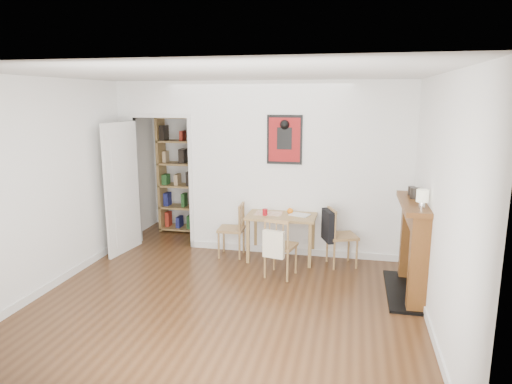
% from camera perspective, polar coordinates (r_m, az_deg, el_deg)
% --- Properties ---
extents(ground, '(5.20, 5.20, 0.00)m').
position_cam_1_polar(ground, '(5.95, -2.52, -11.63)').
color(ground, '#503119').
rests_on(ground, ground).
extents(room_shell, '(5.20, 5.20, 5.20)m').
position_cam_1_polar(room_shell, '(6.83, 1.05, 2.82)').
color(room_shell, white).
rests_on(room_shell, ground).
extents(dining_table, '(1.00, 0.64, 0.68)m').
position_cam_1_polar(dining_table, '(6.69, 3.22, -3.51)').
color(dining_table, '#9C8349').
rests_on(dining_table, ground).
extents(chair_left, '(0.42, 0.42, 0.81)m').
position_cam_1_polar(chair_left, '(6.88, -3.11, -4.73)').
color(chair_left, '#997F47').
rests_on(chair_left, ground).
extents(chair_right, '(0.59, 0.55, 0.85)m').
position_cam_1_polar(chair_right, '(6.59, 10.56, -5.40)').
color(chair_right, '#997F47').
rests_on(chair_right, ground).
extents(chair_front, '(0.49, 0.53, 0.83)m').
position_cam_1_polar(chair_front, '(6.11, 3.06, -6.78)').
color(chair_front, '#997F47').
rests_on(chair_front, ground).
extents(bookshelf, '(0.87, 0.35, 2.06)m').
position_cam_1_polar(bookshelf, '(8.13, -9.04, 2.14)').
color(bookshelf, '#9C8349').
rests_on(bookshelf, ground).
extents(fireplace, '(0.45, 1.25, 1.16)m').
position_cam_1_polar(fireplace, '(5.84, 19.17, -6.28)').
color(fireplace, '#5E3216').
rests_on(fireplace, ground).
extents(red_glass, '(0.07, 0.07, 0.10)m').
position_cam_1_polar(red_glass, '(6.61, 1.13, -2.53)').
color(red_glass, maroon).
rests_on(red_glass, dining_table).
extents(orange_fruit, '(0.09, 0.09, 0.09)m').
position_cam_1_polar(orange_fruit, '(6.71, 4.29, -2.37)').
color(orange_fruit, orange).
rests_on(orange_fruit, dining_table).
extents(placemat, '(0.40, 0.30, 0.00)m').
position_cam_1_polar(placemat, '(6.73, 1.61, -2.66)').
color(placemat, beige).
rests_on(placemat, dining_table).
extents(notebook, '(0.33, 0.28, 0.01)m').
position_cam_1_polar(notebook, '(6.65, 5.47, -2.85)').
color(notebook, silver).
rests_on(notebook, dining_table).
extents(mantel_lamp, '(0.13, 0.13, 0.21)m').
position_cam_1_polar(mantel_lamp, '(5.32, 20.09, -0.58)').
color(mantel_lamp, silver).
rests_on(mantel_lamp, fireplace).
extents(ceramic_jar_a, '(0.11, 0.11, 0.13)m').
position_cam_1_polar(ceramic_jar_a, '(5.82, 19.22, -0.13)').
color(ceramic_jar_a, black).
rests_on(ceramic_jar_a, fireplace).
extents(ceramic_jar_b, '(0.09, 0.09, 0.11)m').
position_cam_1_polar(ceramic_jar_b, '(6.01, 18.87, 0.14)').
color(ceramic_jar_b, black).
rests_on(ceramic_jar_b, fireplace).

